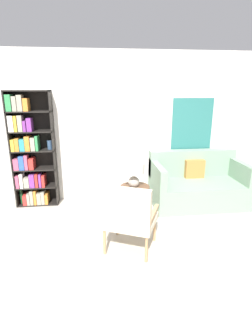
% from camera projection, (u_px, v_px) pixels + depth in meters
% --- Properties ---
extents(ground_plane, '(14.00, 14.00, 0.00)m').
position_uv_depth(ground_plane, '(133.00, 258.00, 3.31)').
color(ground_plane, '#B2A899').
extents(wall_back, '(6.40, 0.08, 2.70)m').
position_uv_depth(wall_back, '(118.00, 128.00, 4.84)').
color(wall_back, silver).
rests_on(wall_back, ground_plane).
extents(bookshelf, '(0.73, 0.30, 2.03)m').
position_uv_depth(bookshelf, '(29.00, 153.00, 4.59)').
color(bookshelf, black).
rests_on(bookshelf, ground_plane).
extents(armchair, '(0.81, 0.78, 0.94)m').
position_uv_depth(armchair, '(128.00, 215.00, 3.28)').
color(armchair, tan).
rests_on(armchair, ground_plane).
extents(couch, '(1.65, 0.93, 0.93)m').
position_uv_depth(couch, '(196.00, 185.00, 4.85)').
color(couch, gray).
rests_on(couch, ground_plane).
extents(side_table, '(0.48, 0.48, 0.52)m').
position_uv_depth(side_table, '(135.00, 190.00, 4.28)').
color(side_table, brown).
rests_on(side_table, ground_plane).
extents(table_lamp, '(0.34, 0.34, 0.41)m').
position_uv_depth(table_lamp, '(134.00, 171.00, 4.16)').
color(table_lamp, '#A59E93').
rests_on(table_lamp, side_table).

